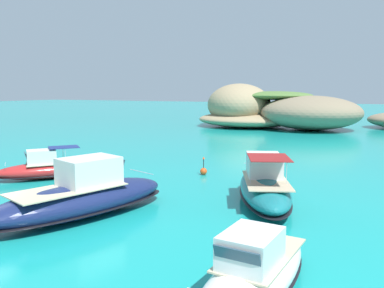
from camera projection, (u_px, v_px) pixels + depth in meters
islet_large at (267, 110)px, 71.37m from camera, size 32.00×21.24×7.94m
motorboat_navy at (82, 197)px, 20.97m from camera, size 6.16×11.05×3.12m
motorboat_teal at (264, 186)px, 23.75m from camera, size 6.43×9.97×3.01m
motorboat_red at (47, 169)px, 30.10m from camera, size 6.45×7.23×2.35m
motorboat_white at (254, 273)px, 12.85m from camera, size 2.78×7.83×2.27m
channel_buoy at (204, 171)px, 31.38m from camera, size 0.56×0.56×1.48m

